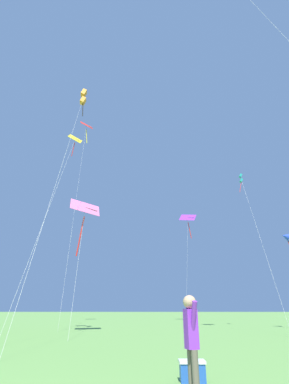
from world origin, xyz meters
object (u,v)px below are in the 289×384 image
object	(u,v)px
kite_pink_low	(83,217)
kite_red_high	(86,131)
kite_orange_box	(83,98)
kite_purple_streamer	(188,222)
picnic_cooler	(192,371)
kite_blue_delta	(287,237)
person_far_back	(191,337)
kite_teal_box	(241,180)
kite_yellow_diamond	(73,146)

from	to	relation	value
kite_pink_low	kite_red_high	bearing A→B (deg)	106.30
kite_orange_box	kite_purple_streamer	xyz separation A→B (m)	(11.39, 24.15, -3.49)
kite_purple_streamer	picnic_cooler	size ratio (longest dim) A/B	25.99
kite_orange_box	kite_purple_streamer	world-z (taller)	kite_orange_box
kite_orange_box	kite_pink_low	size ratio (longest dim) A/B	1.90
kite_blue_delta	kite_orange_box	distance (m)	21.76
kite_pink_low	person_far_back	size ratio (longest dim) A/B	5.48
kite_blue_delta	kite_purple_streamer	bearing A→B (deg)	111.18
kite_teal_box	picnic_cooler	bearing A→B (deg)	-113.87
kite_pink_low	kite_orange_box	bearing A→B (deg)	-97.03
kite_teal_box	kite_blue_delta	bearing A→B (deg)	-18.03
kite_red_high	picnic_cooler	size ratio (longest dim) A/B	45.56
kite_blue_delta	kite_teal_box	size ratio (longest dim) A/B	0.62
kite_purple_streamer	person_far_back	xyz separation A→B (m)	(-5.27, -37.11, -13.02)
kite_pink_low	person_far_back	bearing A→B (deg)	-69.12
kite_purple_streamer	person_far_back	world-z (taller)	kite_purple_streamer
kite_purple_streamer	picnic_cooler	xyz separation A→B (m)	(-5.05, -35.22, -13.86)
kite_pink_low	person_far_back	distance (m)	17.84
kite_red_high	picnic_cooler	world-z (taller)	kite_red_high
kite_red_high	picnic_cooler	distance (m)	38.25
kite_yellow_diamond	kite_orange_box	xyz separation A→B (m)	(1.11, -2.24, 3.12)
kite_yellow_diamond	kite_orange_box	size ratio (longest dim) A/B	0.86
kite_blue_delta	person_far_back	xyz separation A→B (m)	(-11.82, -20.19, -6.57)
kite_orange_box	kite_pink_low	world-z (taller)	kite_orange_box
kite_orange_box	person_far_back	distance (m)	21.86
kite_purple_streamer	picnic_cooler	bearing A→B (deg)	-98.16
kite_teal_box	picnic_cooler	xyz separation A→B (m)	(-8.54, -19.30, -13.59)
kite_blue_delta	person_far_back	distance (m)	24.30
kite_yellow_diamond	kite_purple_streamer	xyz separation A→B (m)	(12.51, 21.91, -0.36)
kite_yellow_diamond	person_far_back	bearing A→B (deg)	-64.52
kite_purple_streamer	person_far_back	size ratio (longest dim) A/B	8.80
kite_red_high	person_far_back	distance (m)	39.02
kite_blue_delta	picnic_cooler	size ratio (longest dim) A/B	14.98
picnic_cooler	kite_pink_low	bearing A→B (deg)	114.29
kite_teal_box	kite_purple_streamer	world-z (taller)	kite_purple_streamer
kite_blue_delta	kite_yellow_diamond	world-z (taller)	kite_yellow_diamond
kite_yellow_diamond	kite_teal_box	world-z (taller)	kite_yellow_diamond
picnic_cooler	kite_yellow_diamond	bearing A→B (deg)	119.27
kite_orange_box	kite_purple_streamer	size ratio (longest dim) A/B	1.18
kite_pink_low	kite_purple_streamer	world-z (taller)	kite_purple_streamer
kite_teal_box	kite_red_high	xyz separation A→B (m)	(-18.57, 7.72, 11.55)
kite_yellow_diamond	kite_red_high	bearing A→B (deg)	100.64
kite_red_high	kite_teal_box	bearing A→B (deg)	-22.58
kite_yellow_diamond	kite_red_high	distance (m)	17.71
kite_orange_box	picnic_cooler	xyz separation A→B (m)	(6.34, -11.07, -17.35)
kite_orange_box	picnic_cooler	distance (m)	21.53
kite_yellow_diamond	kite_red_high	world-z (taller)	kite_red_high
kite_blue_delta	picnic_cooler	bearing A→B (deg)	-122.38
picnic_cooler	kite_red_high	bearing A→B (deg)	110.37
kite_blue_delta	picnic_cooler	distance (m)	22.90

